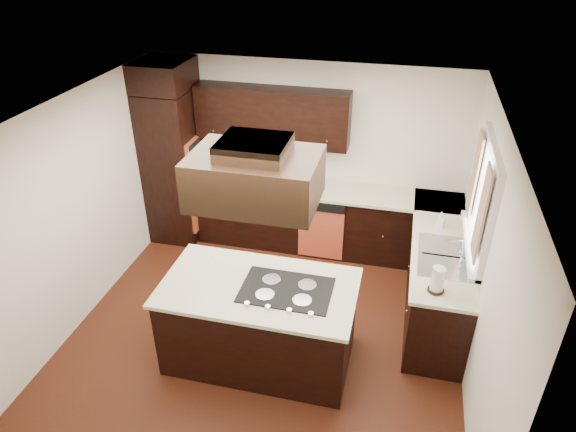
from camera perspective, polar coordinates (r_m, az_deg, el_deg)
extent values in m
cube|color=#592613|center=(5.93, -2.36, -12.50)|extent=(4.20, 4.20, 0.02)
cube|color=white|center=(4.61, -3.02, 11.16)|extent=(4.20, 4.20, 0.02)
cube|color=silver|center=(6.97, 2.13, 6.91)|extent=(4.20, 0.02, 2.50)
cube|color=silver|center=(3.67, -12.27, -19.60)|extent=(4.20, 0.02, 2.50)
cube|color=silver|center=(6.03, -22.32, 0.52)|extent=(0.02, 4.20, 2.50)
cube|color=silver|center=(5.08, 21.01, -5.04)|extent=(0.02, 4.20, 2.50)
cube|color=black|center=(7.24, -12.52, 5.44)|extent=(0.65, 0.75, 2.12)
cube|color=#DA5935|center=(7.08, -10.00, 5.65)|extent=(0.05, 0.62, 0.78)
cube|color=black|center=(7.06, 1.78, -0.14)|extent=(2.93, 0.60, 0.88)
cube|color=black|center=(6.23, 16.16, -6.15)|extent=(0.60, 2.40, 0.88)
cube|color=beige|center=(6.83, 1.81, 3.13)|extent=(2.93, 0.63, 0.04)
cube|color=beige|center=(5.97, 16.63, -2.58)|extent=(0.63, 2.40, 0.04)
cube|color=black|center=(6.70, -1.76, 11.06)|extent=(2.00, 0.34, 0.72)
cube|color=#DA5935|center=(6.79, 3.67, -1.98)|extent=(0.60, 0.05, 0.72)
cube|color=silver|center=(5.34, 20.88, 1.86)|extent=(0.06, 1.32, 1.12)
cube|color=white|center=(5.35, 21.18, 1.82)|extent=(0.00, 1.20, 1.00)
cube|color=beige|center=(4.94, 20.69, 0.21)|extent=(0.02, 0.34, 0.90)
cube|color=beige|center=(5.69, 20.04, 4.33)|extent=(0.02, 0.34, 0.90)
cube|color=silver|center=(5.67, 16.87, -4.26)|extent=(0.52, 0.84, 0.01)
cube|color=black|center=(5.34, -3.14, -11.83)|extent=(1.84, 1.01, 0.88)
cube|color=beige|center=(5.04, -3.29, -7.95)|extent=(1.91, 1.07, 0.04)
cube|color=black|center=(4.97, -0.18, -8.20)|extent=(0.87, 0.58, 0.01)
cube|color=black|center=(4.23, -3.68, 4.18)|extent=(1.05, 0.72, 0.42)
cube|color=black|center=(4.11, -3.80, 7.62)|extent=(0.55, 0.50, 0.13)
cylinder|color=silver|center=(7.07, -7.01, 4.53)|extent=(0.15, 0.15, 0.10)
cone|color=silver|center=(6.99, -7.10, 5.86)|extent=(0.13, 0.13, 0.26)
cube|color=black|center=(6.92, -5.27, 4.83)|extent=(0.34, 0.12, 0.27)
imported|color=silver|center=(7.12, -7.88, 4.47)|extent=(0.28, 0.28, 0.06)
imported|color=silver|center=(6.14, 16.59, -0.37)|extent=(0.10, 0.10, 0.19)
cylinder|color=silver|center=(5.08, 16.28, -6.83)|extent=(0.13, 0.13, 0.27)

